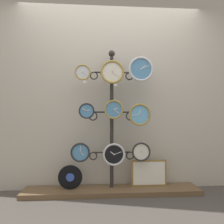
{
  "coord_description": "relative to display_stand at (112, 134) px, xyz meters",
  "views": [
    {
      "loc": [
        -0.21,
        -2.41,
        0.93
      ],
      "look_at": [
        0.0,
        0.36,
        1.02
      ],
      "focal_mm": 35.0,
      "sensor_mm": 36.0,
      "label": 1
    }
  ],
  "objects": [
    {
      "name": "picture_frame",
      "position": [
        0.49,
        -0.01,
        -0.5
      ],
      "size": [
        0.46,
        0.02,
        0.34
      ],
      "color": "olive",
      "rests_on": "low_shelf"
    },
    {
      "name": "ground_plane",
      "position": [
        0.0,
        -0.41,
        -0.73
      ],
      "size": [
        12.0,
        12.0,
        0.0
      ],
      "primitive_type": "plane",
      "color": "#47423D"
    },
    {
      "name": "clock_bottom_left",
      "position": [
        -0.4,
        -0.08,
        -0.21
      ],
      "size": [
        0.24,
        0.04,
        0.24
      ],
      "color": "#4C84B2"
    },
    {
      "name": "clock_top_left",
      "position": [
        -0.37,
        -0.08,
        0.78
      ],
      "size": [
        0.2,
        0.04,
        0.2
      ],
      "color": "silver"
    },
    {
      "name": "clock_bottom_center",
      "position": [
        0.02,
        -0.1,
        -0.24
      ],
      "size": [
        0.28,
        0.04,
        0.28
      ],
      "color": "black"
    },
    {
      "name": "clock_top_right",
      "position": [
        0.36,
        -0.12,
        0.83
      ],
      "size": [
        0.32,
        0.04,
        0.32
      ],
      "color": "#4C84B2"
    },
    {
      "name": "shop_wall",
      "position": [
        0.0,
        0.16,
        0.67
      ],
      "size": [
        4.4,
        0.04,
        2.8
      ],
      "color": "#BCB2A3",
      "rests_on": "ground_plane"
    },
    {
      "name": "price_tag_mid",
      "position": [
        0.04,
        -0.11,
        0.63
      ],
      "size": [
        0.04,
        0.0,
        0.03
      ],
      "color": "white"
    },
    {
      "name": "clock_middle_center",
      "position": [
        0.02,
        -0.09,
        0.32
      ],
      "size": [
        0.24,
        0.04,
        0.24
      ],
      "color": "#4C84B2"
    },
    {
      "name": "clock_middle_left",
      "position": [
        -0.32,
        -0.09,
        0.3
      ],
      "size": [
        0.2,
        0.04,
        0.2
      ],
      "color": "#4C84B2"
    },
    {
      "name": "clock_middle_right",
      "position": [
        0.34,
        -0.12,
        0.26
      ],
      "size": [
        0.28,
        0.04,
        0.28
      ],
      "color": "#60A8DB"
    },
    {
      "name": "low_shelf",
      "position": [
        0.0,
        -0.06,
        -0.7
      ],
      "size": [
        2.2,
        0.36,
        0.06
      ],
      "color": "brown",
      "rests_on": "ground_plane"
    },
    {
      "name": "clock_bottom_right",
      "position": [
        0.37,
        -0.08,
        -0.22
      ],
      "size": [
        0.24,
        0.04,
        0.24
      ],
      "color": "silver"
    },
    {
      "name": "price_tag_upper",
      "position": [
        -0.34,
        -0.09,
        0.67
      ],
      "size": [
        0.04,
        0.0,
        0.03
      ],
      "color": "white"
    },
    {
      "name": "display_stand",
      "position": [
        0.0,
        0.0,
        0.0
      ],
      "size": [
        0.61,
        0.34,
        1.83
      ],
      "color": "#282623",
      "rests_on": "ground_plane"
    },
    {
      "name": "clock_top_center",
      "position": [
        -0.0,
        -0.11,
        0.79
      ],
      "size": [
        0.3,
        0.04,
        0.3
      ],
      "color": "silver"
    },
    {
      "name": "vinyl_record",
      "position": [
        -0.52,
        -0.06,
        -0.52
      ],
      "size": [
        0.3,
        0.01,
        0.3
      ],
      "color": "black",
      "rests_on": "low_shelf"
    }
  ]
}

